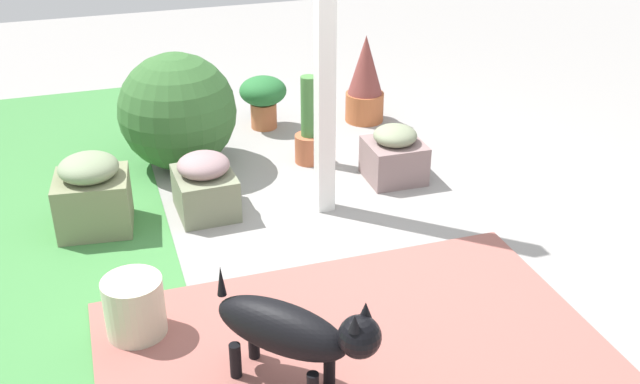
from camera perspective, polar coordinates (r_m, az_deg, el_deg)
name	(u,v)px	position (r m, az deg, el deg)	size (l,w,h in m)	color
ground_plane	(346,239)	(4.55, 1.99, -3.62)	(12.00, 12.00, 0.00)	gray
brick_path	(363,367)	(3.60, 3.30, -13.15)	(1.80, 2.40, 0.02)	#975951
porch_pillar	(325,37)	(4.46, 0.38, 11.68)	(0.11, 0.11, 2.27)	white
stone_planter_nearest	(394,155)	(5.22, 5.67, 2.84)	(0.38, 0.39, 0.40)	gray
stone_planter_mid	(205,185)	(4.81, -8.75, 0.51)	(0.44, 0.38, 0.41)	gray
stone_planter_far	(93,194)	(4.75, -16.92, -0.16)	(0.44, 0.48, 0.50)	gray
round_shrub	(178,111)	(5.40, -10.79, 6.04)	(0.83, 0.83, 0.83)	#34612E
terracotta_pot_spiky	(365,81)	(6.15, 3.46, 8.44)	(0.31, 0.31, 0.72)	#B35E35
terracotta_pot_broad	(263,96)	(6.05, -4.35, 7.27)	(0.38, 0.38, 0.43)	#AF613B
terracotta_pot_tall	(309,132)	(5.43, -0.86, 4.56)	(0.21, 0.21, 0.65)	#B65E3C
dog	(292,331)	(3.30, -2.13, -10.50)	(0.68, 0.65, 0.55)	black
ceramic_urn	(135,308)	(3.80, -13.92, -8.57)	(0.30, 0.30, 0.32)	beige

